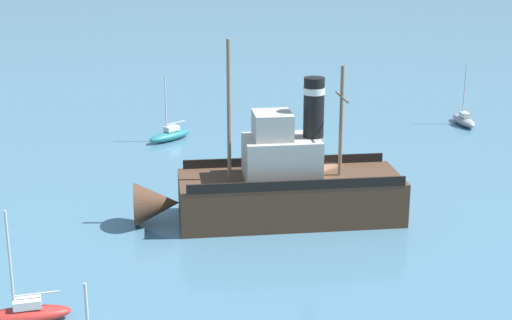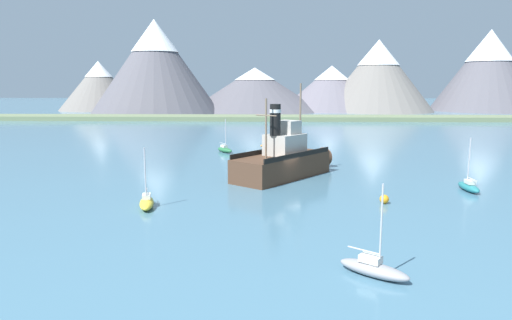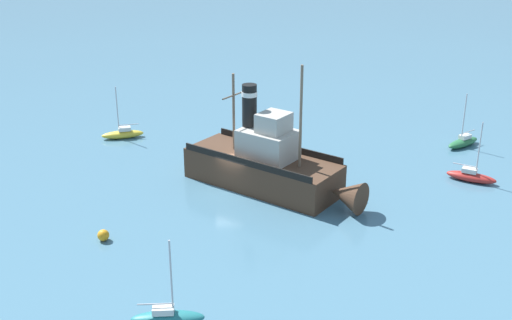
{
  "view_description": "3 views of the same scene",
  "coord_description": "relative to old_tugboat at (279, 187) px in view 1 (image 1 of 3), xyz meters",
  "views": [
    {
      "loc": [
        -27.55,
        32.14,
        15.51
      ],
      "look_at": [
        1.94,
        2.4,
        2.83
      ],
      "focal_mm": 55.0,
      "sensor_mm": 36.0,
      "label": 1
    },
    {
      "loc": [
        -1.73,
        -45.24,
        9.71
      ],
      "look_at": [
        -3.3,
        1.19,
        2.06
      ],
      "focal_mm": 32.0,
      "sensor_mm": 36.0,
      "label": 2
    },
    {
      "loc": [
        44.21,
        0.34,
        20.21
      ],
      "look_at": [
        1.39,
        1.76,
        2.93
      ],
      "focal_mm": 45.0,
      "sensor_mm": 36.0,
      "label": 3
    }
  ],
  "objects": [
    {
      "name": "ground_plane",
      "position": [
        0.22,
        -2.8,
        -1.83
      ],
      "size": [
        600.0,
        600.0,
        0.0
      ],
      "primitive_type": "plane",
      "color": "#477289"
    },
    {
      "name": "mooring_buoy",
      "position": [
        7.86,
        -11.04,
        -1.45
      ],
      "size": [
        0.76,
        0.76,
        0.76
      ],
      "primitive_type": "sphere",
      "color": "orange",
      "rests_on": "ground"
    },
    {
      "name": "sailboat_grey",
      "position": [
        3.77,
        -25.69,
        -1.4
      ],
      "size": [
        3.68,
        3.2,
        4.9
      ],
      "color": "gray",
      "rests_on": "ground"
    },
    {
      "name": "sailboat_teal",
      "position": [
        16.83,
        -6.1,
        -1.4
      ],
      "size": [
        1.19,
        3.83,
        4.9
      ],
      "color": "#23757A",
      "rests_on": "ground"
    },
    {
      "name": "sailboat_red",
      "position": [
        -0.68,
        15.79,
        -1.4
      ],
      "size": [
        2.86,
        3.84,
        4.9
      ],
      "color": "#B22823",
      "rests_on": "ground"
    },
    {
      "name": "old_tugboat",
      "position": [
        0.0,
        0.0,
        0.0
      ],
      "size": [
        11.52,
        13.43,
        9.9
      ],
      "color": "#4C3323",
      "rests_on": "ground"
    }
  ]
}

